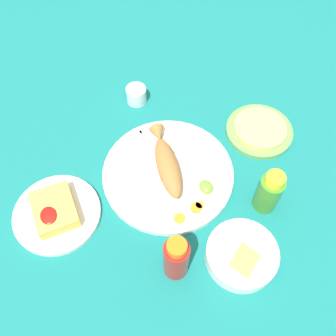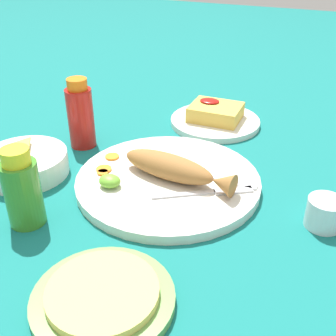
{
  "view_description": "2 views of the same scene",
  "coord_description": "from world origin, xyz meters",
  "px_view_note": "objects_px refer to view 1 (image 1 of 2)",
  "views": [
    {
      "loc": [
        0.47,
        -0.2,
        0.87
      ],
      "look_at": [
        0.0,
        0.0,
        0.04
      ],
      "focal_mm": 40.0,
      "sensor_mm": 36.0,
      "label": 1
    },
    {
      "loc": [
        -0.26,
        0.63,
        0.44
      ],
      "look_at": [
        0.0,
        0.0,
        0.04
      ],
      "focal_mm": 45.0,
      "sensor_mm": 36.0,
      "label": 2
    }
  ],
  "objects_px": {
    "hot_sauce_bottle_green": "(269,192)",
    "fork_far": "(162,144)",
    "main_plate": "(168,174)",
    "fork_near": "(146,151)",
    "side_plate_fries": "(57,213)",
    "salt_cup": "(136,96)",
    "fried_fish": "(167,163)",
    "tortilla_plate": "(259,131)",
    "guacamole_bowl": "(242,255)",
    "hot_sauce_bottle_red": "(176,258)"
  },
  "relations": [
    {
      "from": "fork_near",
      "to": "fried_fish",
      "type": "bearing_deg",
      "value": -154.37
    },
    {
      "from": "fork_far",
      "to": "guacamole_bowl",
      "type": "height_order",
      "value": "guacamole_bowl"
    },
    {
      "from": "hot_sauce_bottle_red",
      "to": "side_plate_fries",
      "type": "relative_size",
      "value": 0.71
    },
    {
      "from": "main_plate",
      "to": "fried_fish",
      "type": "xyz_separation_m",
      "value": [
        -0.01,
        0.0,
        0.03
      ]
    },
    {
      "from": "side_plate_fries",
      "to": "tortilla_plate",
      "type": "height_order",
      "value": "same"
    },
    {
      "from": "salt_cup",
      "to": "side_plate_fries",
      "type": "bearing_deg",
      "value": -48.54
    },
    {
      "from": "fried_fish",
      "to": "side_plate_fries",
      "type": "distance_m",
      "value": 0.31
    },
    {
      "from": "fork_near",
      "to": "tortilla_plate",
      "type": "xyz_separation_m",
      "value": [
        0.05,
        0.33,
        -0.01
      ]
    },
    {
      "from": "main_plate",
      "to": "fork_far",
      "type": "relative_size",
      "value": 2.13
    },
    {
      "from": "salt_cup",
      "to": "guacamole_bowl",
      "type": "bearing_deg",
      "value": 5.56
    },
    {
      "from": "hot_sauce_bottle_green",
      "to": "side_plate_fries",
      "type": "relative_size",
      "value": 0.63
    },
    {
      "from": "hot_sauce_bottle_red",
      "to": "tortilla_plate",
      "type": "xyz_separation_m",
      "value": [
        -0.27,
        0.38,
        -0.07
      ]
    },
    {
      "from": "hot_sauce_bottle_red",
      "to": "tortilla_plate",
      "type": "height_order",
      "value": "hot_sauce_bottle_red"
    },
    {
      "from": "fork_far",
      "to": "hot_sauce_bottle_red",
      "type": "height_order",
      "value": "hot_sauce_bottle_red"
    },
    {
      "from": "fried_fish",
      "to": "fork_far",
      "type": "distance_m",
      "value": 0.08
    },
    {
      "from": "fork_far",
      "to": "tortilla_plate",
      "type": "xyz_separation_m",
      "value": [
        0.06,
        0.28,
        -0.01
      ]
    },
    {
      "from": "side_plate_fries",
      "to": "guacamole_bowl",
      "type": "distance_m",
      "value": 0.47
    },
    {
      "from": "fork_far",
      "to": "salt_cup",
      "type": "xyz_separation_m",
      "value": [
        -0.19,
        -0.0,
        0.0
      ]
    },
    {
      "from": "hot_sauce_bottle_green",
      "to": "fork_far",
      "type": "bearing_deg",
      "value": -146.41
    },
    {
      "from": "main_plate",
      "to": "fried_fish",
      "type": "distance_m",
      "value": 0.04
    },
    {
      "from": "fork_near",
      "to": "hot_sauce_bottle_green",
      "type": "bearing_deg",
      "value": -137.33
    },
    {
      "from": "main_plate",
      "to": "side_plate_fries",
      "type": "relative_size",
      "value": 1.59
    },
    {
      "from": "guacamole_bowl",
      "to": "tortilla_plate",
      "type": "bearing_deg",
      "value": 143.49
    },
    {
      "from": "fried_fish",
      "to": "guacamole_bowl",
      "type": "xyz_separation_m",
      "value": [
        0.29,
        0.07,
        -0.02
      ]
    },
    {
      "from": "salt_cup",
      "to": "tortilla_plate",
      "type": "bearing_deg",
      "value": 48.46
    },
    {
      "from": "side_plate_fries",
      "to": "tortilla_plate",
      "type": "distance_m",
      "value": 0.6
    },
    {
      "from": "main_plate",
      "to": "salt_cup",
      "type": "xyz_separation_m",
      "value": [
        -0.28,
        0.02,
        0.01
      ]
    },
    {
      "from": "main_plate",
      "to": "side_plate_fries",
      "type": "distance_m",
      "value": 0.3
    },
    {
      "from": "fork_near",
      "to": "fork_far",
      "type": "distance_m",
      "value": 0.05
    },
    {
      "from": "hot_sauce_bottle_green",
      "to": "tortilla_plate",
      "type": "bearing_deg",
      "value": 153.06
    },
    {
      "from": "fork_near",
      "to": "hot_sauce_bottle_green",
      "type": "relative_size",
      "value": 1.35
    },
    {
      "from": "fork_near",
      "to": "tortilla_plate",
      "type": "distance_m",
      "value": 0.33
    },
    {
      "from": "side_plate_fries",
      "to": "tortilla_plate",
      "type": "bearing_deg",
      "value": 92.8
    },
    {
      "from": "fork_near",
      "to": "salt_cup",
      "type": "height_order",
      "value": "salt_cup"
    },
    {
      "from": "fried_fish",
      "to": "fork_far",
      "type": "bearing_deg",
      "value": 175.2
    },
    {
      "from": "hot_sauce_bottle_green",
      "to": "salt_cup",
      "type": "relative_size",
      "value": 2.28
    },
    {
      "from": "hot_sauce_bottle_green",
      "to": "side_plate_fries",
      "type": "bearing_deg",
      "value": -109.5
    },
    {
      "from": "hot_sauce_bottle_red",
      "to": "side_plate_fries",
      "type": "xyz_separation_m",
      "value": [
        -0.24,
        -0.22,
        -0.07
      ]
    },
    {
      "from": "main_plate",
      "to": "tortilla_plate",
      "type": "height_order",
      "value": "main_plate"
    },
    {
      "from": "tortilla_plate",
      "to": "salt_cup",
      "type": "bearing_deg",
      "value": -131.54
    },
    {
      "from": "fried_fish",
      "to": "hot_sauce_bottle_red",
      "type": "distance_m",
      "value": 0.27
    },
    {
      "from": "main_plate",
      "to": "fork_near",
      "type": "relative_size",
      "value": 1.88
    },
    {
      "from": "hot_sauce_bottle_red",
      "to": "side_plate_fries",
      "type": "distance_m",
      "value": 0.34
    },
    {
      "from": "main_plate",
      "to": "hot_sauce_bottle_red",
      "type": "relative_size",
      "value": 2.26
    },
    {
      "from": "guacamole_bowl",
      "to": "tortilla_plate",
      "type": "xyz_separation_m",
      "value": [
        -0.31,
        0.23,
        -0.02
      ]
    },
    {
      "from": "hot_sauce_bottle_red",
      "to": "tortilla_plate",
      "type": "relative_size",
      "value": 0.81
    },
    {
      "from": "fork_near",
      "to": "tortilla_plate",
      "type": "relative_size",
      "value": 0.97
    },
    {
      "from": "main_plate",
      "to": "salt_cup",
      "type": "height_order",
      "value": "salt_cup"
    },
    {
      "from": "main_plate",
      "to": "fried_fish",
      "type": "height_order",
      "value": "fried_fish"
    },
    {
      "from": "fried_fish",
      "to": "guacamole_bowl",
      "type": "distance_m",
      "value": 0.3
    }
  ]
}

